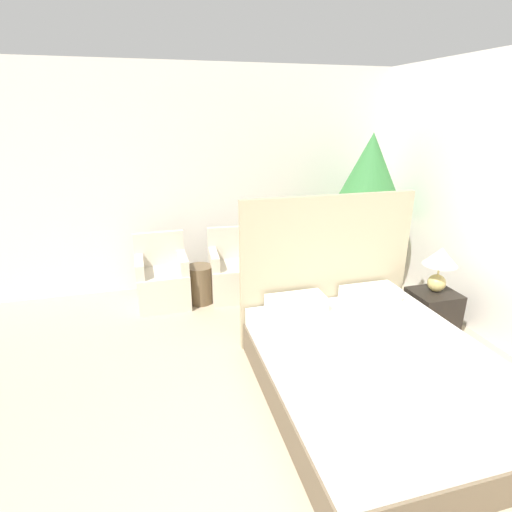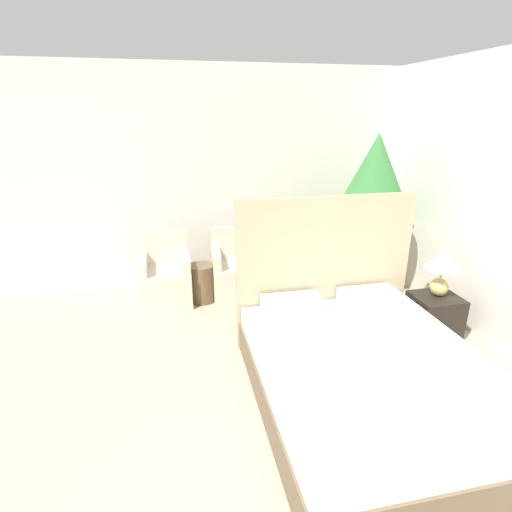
% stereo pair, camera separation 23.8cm
% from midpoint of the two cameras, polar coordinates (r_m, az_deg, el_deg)
% --- Properties ---
extents(wall_back, '(10.00, 0.06, 2.90)m').
position_cam_midpoint_polar(wall_back, '(5.48, -7.82, 10.63)').
color(wall_back, white).
rests_on(wall_back, ground_plane).
extents(bed, '(1.84, 2.22, 1.56)m').
position_cam_midpoint_polar(bed, '(3.62, 14.46, -14.89)').
color(bed, brown).
rests_on(bed, ground_plane).
extents(armchair_near_window_left, '(0.63, 0.58, 0.89)m').
position_cam_midpoint_polar(armchair_near_window_left, '(5.18, -14.43, -3.73)').
color(armchair_near_window_left, beige).
rests_on(armchair_near_window_left, ground_plane).
extents(armchair_near_window_right, '(0.66, 0.61, 0.89)m').
position_cam_midpoint_polar(armchair_near_window_right, '(5.25, -4.43, -2.79)').
color(armchair_near_window_right, beige).
rests_on(armchair_near_window_right, ground_plane).
extents(potted_palm, '(1.07, 1.07, 2.08)m').
position_cam_midpoint_polar(potted_palm, '(5.37, 14.62, 9.84)').
color(potted_palm, brown).
rests_on(potted_palm, ground_plane).
extents(nightstand, '(0.47, 0.42, 0.48)m').
position_cam_midpoint_polar(nightstand, '(4.79, 22.50, -7.40)').
color(nightstand, black).
rests_on(nightstand, ground_plane).
extents(table_lamp, '(0.36, 0.36, 0.50)m').
position_cam_midpoint_polar(table_lamp, '(4.61, 23.48, -0.84)').
color(table_lamp, tan).
rests_on(table_lamp, nightstand).
extents(side_table, '(0.32, 0.32, 0.49)m').
position_cam_midpoint_polar(side_table, '(5.16, -9.30, -4.01)').
color(side_table, brown).
rests_on(side_table, ground_plane).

